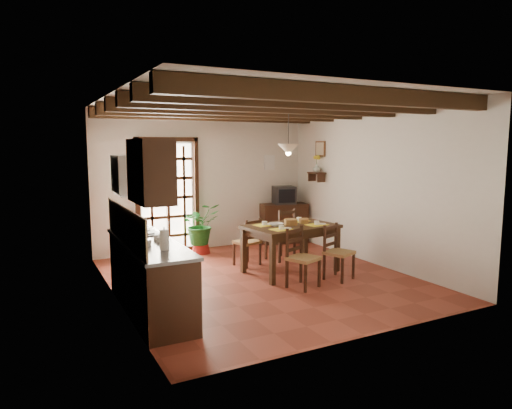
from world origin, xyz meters
TOP-DOWN VIEW (x-y plane):
  - ground_plane at (0.00, 0.00)m, footprint 5.00×5.00m
  - room_shell at (0.00, 0.00)m, footprint 4.52×5.02m
  - ceiling_beams at (0.00, 0.00)m, footprint 4.50×4.34m
  - french_door at (-0.80, 2.45)m, footprint 1.26×0.11m
  - kitchen_counter at (-1.96, -0.60)m, footprint 0.64×2.25m
  - upper_cabinet at (-2.08, -1.30)m, footprint 0.35×0.80m
  - range_hood at (-2.05, -0.05)m, footprint 0.38×0.60m
  - counter_items at (-1.95, -0.51)m, footprint 0.50×1.43m
  - dining_table at (0.62, 0.14)m, footprint 1.58×1.12m
  - chair_near_left at (0.34, -0.66)m, footprint 0.53×0.52m
  - chair_near_right at (1.07, -0.57)m, footprint 0.52×0.51m
  - chair_far_left at (0.16, 0.84)m, footprint 0.49×0.48m
  - chair_far_right at (0.89, 0.93)m, footprint 0.53×0.52m
  - table_setting at (0.62, 0.14)m, footprint 1.08×0.72m
  - table_bowl at (0.35, 0.16)m, footprint 0.23×0.23m
  - sideboard at (1.73, 2.23)m, footprint 1.07×0.63m
  - crt_tv at (1.73, 2.22)m, footprint 0.53×0.50m
  - fuse_box at (1.50, 2.48)m, footprint 0.25×0.03m
  - plant_pot at (-0.26, 2.10)m, footprint 0.38×0.38m
  - potted_plant at (-0.26, 2.10)m, footprint 2.01×1.76m
  - wall_shelf at (2.14, 1.60)m, footprint 0.20×0.42m
  - shelf_vase at (2.14, 1.60)m, footprint 0.15×0.15m
  - shelf_flowers at (2.14, 1.60)m, footprint 0.14×0.14m
  - framed_picture at (2.22, 1.60)m, footprint 0.03×0.32m
  - pendant_lamp at (0.62, 0.24)m, footprint 0.36×0.36m

SIDE VIEW (x-z plane):
  - ground_plane at x=0.00m, z-range 0.00..0.00m
  - plant_pot at x=-0.26m, z-range -0.01..0.23m
  - chair_far_left at x=0.16m, z-range -0.16..0.69m
  - chair_near_right at x=1.07m, z-range -0.16..0.72m
  - chair_near_left at x=0.34m, z-range -0.17..0.74m
  - chair_far_right at x=0.89m, z-range -0.18..0.79m
  - sideboard at x=1.73m, z-range 0.00..0.86m
  - kitchen_counter at x=-1.96m, z-range -0.22..1.16m
  - potted_plant at x=-0.26m, z-range -0.49..1.63m
  - dining_table at x=0.62m, z-range 0.30..1.10m
  - table_bowl at x=0.35m, z-range 0.80..0.86m
  - table_setting at x=0.62m, z-range 0.84..0.93m
  - counter_items at x=-1.95m, z-range 0.83..1.08m
  - crt_tv at x=1.73m, z-range 0.86..1.24m
  - french_door at x=-0.80m, z-range 0.02..2.34m
  - wall_shelf at x=2.14m, z-range 1.41..1.61m
  - shelf_vase at x=2.14m, z-range 1.57..1.73m
  - range_hood at x=-2.05m, z-range 1.46..2.00m
  - fuse_box at x=1.50m, z-range 1.59..1.91m
  - room_shell at x=0.00m, z-range 0.41..3.22m
  - upper_cabinet at x=-2.08m, z-range 1.50..2.20m
  - shelf_flowers at x=2.14m, z-range 1.68..2.04m
  - framed_picture at x=2.22m, z-range 1.89..2.21m
  - pendant_lamp at x=0.62m, z-range 1.66..2.50m
  - ceiling_beams at x=0.00m, z-range 2.59..2.79m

